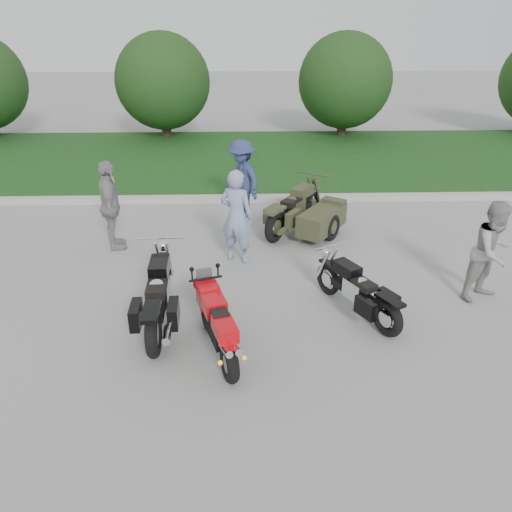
{
  "coord_description": "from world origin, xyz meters",
  "views": [
    {
      "loc": [
        -0.04,
        -6.64,
        4.5
      ],
      "look_at": [
        0.19,
        0.98,
        0.8
      ],
      "focal_mm": 35.0,
      "sensor_mm": 36.0,
      "label": 1
    }
  ],
  "objects_px": {
    "person_denim": "(242,179)",
    "person_back": "(110,206)",
    "cruiser_left": "(159,299)",
    "cruiser_right": "(360,294)",
    "person_stripe": "(237,217)",
    "person_grey": "(493,252)",
    "sportbike_red": "(217,324)",
    "cruiser_sidecar": "(309,216)"
  },
  "relations": [
    {
      "from": "sportbike_red",
      "to": "person_denim",
      "type": "xyz_separation_m",
      "value": [
        0.38,
        5.6,
        0.42
      ]
    },
    {
      "from": "cruiser_right",
      "to": "person_back",
      "type": "relative_size",
      "value": 1.0
    },
    {
      "from": "person_grey",
      "to": "person_back",
      "type": "relative_size",
      "value": 0.94
    },
    {
      "from": "person_stripe",
      "to": "person_denim",
      "type": "bearing_deg",
      "value": -67.56
    },
    {
      "from": "person_denim",
      "to": "person_back",
      "type": "distance_m",
      "value": 3.27
    },
    {
      "from": "cruiser_sidecar",
      "to": "person_stripe",
      "type": "distance_m",
      "value": 2.1
    },
    {
      "from": "cruiser_left",
      "to": "cruiser_sidecar",
      "type": "xyz_separation_m",
      "value": [
        2.83,
        3.58,
        -0.04
      ]
    },
    {
      "from": "cruiser_left",
      "to": "cruiser_right",
      "type": "distance_m",
      "value": 3.23
    },
    {
      "from": "cruiser_sidecar",
      "to": "person_denim",
      "type": "xyz_separation_m",
      "value": [
        -1.5,
        1.24,
        0.5
      ]
    },
    {
      "from": "cruiser_right",
      "to": "person_back",
      "type": "distance_m",
      "value": 5.42
    },
    {
      "from": "person_denim",
      "to": "person_grey",
      "type": "bearing_deg",
      "value": 10.89
    },
    {
      "from": "cruiser_right",
      "to": "person_stripe",
      "type": "height_order",
      "value": "person_stripe"
    },
    {
      "from": "person_denim",
      "to": "cruiser_left",
      "type": "bearing_deg",
      "value": -50.42
    },
    {
      "from": "cruiser_right",
      "to": "cruiser_sidecar",
      "type": "bearing_deg",
      "value": 68.13
    },
    {
      "from": "cruiser_right",
      "to": "cruiser_sidecar",
      "type": "height_order",
      "value": "cruiser_sidecar"
    },
    {
      "from": "sportbike_red",
      "to": "person_grey",
      "type": "relative_size",
      "value": 1.03
    },
    {
      "from": "sportbike_red",
      "to": "cruiser_left",
      "type": "bearing_deg",
      "value": 123.48
    },
    {
      "from": "person_denim",
      "to": "person_stripe",
      "type": "bearing_deg",
      "value": -37.59
    },
    {
      "from": "cruiser_left",
      "to": "person_denim",
      "type": "xyz_separation_m",
      "value": [
        1.33,
        4.81,
        0.46
      ]
    },
    {
      "from": "sportbike_red",
      "to": "person_grey",
      "type": "height_order",
      "value": "person_grey"
    },
    {
      "from": "sportbike_red",
      "to": "person_stripe",
      "type": "xyz_separation_m",
      "value": [
        0.27,
        3.11,
        0.43
      ]
    },
    {
      "from": "cruiser_sidecar",
      "to": "person_grey",
      "type": "bearing_deg",
      "value": -11.95
    },
    {
      "from": "person_stripe",
      "to": "person_grey",
      "type": "xyz_separation_m",
      "value": [
        4.34,
        -1.61,
        -0.06
      ]
    },
    {
      "from": "person_grey",
      "to": "cruiser_left",
      "type": "bearing_deg",
      "value": 159.34
    },
    {
      "from": "cruiser_sidecar",
      "to": "person_back",
      "type": "xyz_separation_m",
      "value": [
        -4.22,
        -0.59,
        0.51
      ]
    },
    {
      "from": "person_grey",
      "to": "cruiser_right",
      "type": "bearing_deg",
      "value": 164.5
    },
    {
      "from": "person_back",
      "to": "cruiser_sidecar",
      "type": "bearing_deg",
      "value": -96.93
    },
    {
      "from": "sportbike_red",
      "to": "cruiser_right",
      "type": "xyz_separation_m",
      "value": [
        2.27,
        0.99,
        -0.11
      ]
    },
    {
      "from": "person_stripe",
      "to": "person_back",
      "type": "bearing_deg",
      "value": 10.66
    },
    {
      "from": "sportbike_red",
      "to": "person_stripe",
      "type": "height_order",
      "value": "person_stripe"
    },
    {
      "from": "person_back",
      "to": "person_stripe",
      "type": "bearing_deg",
      "value": -119.23
    },
    {
      "from": "person_stripe",
      "to": "cruiser_right",
      "type": "bearing_deg",
      "value": 158.44
    },
    {
      "from": "person_stripe",
      "to": "person_grey",
      "type": "height_order",
      "value": "person_stripe"
    },
    {
      "from": "sportbike_red",
      "to": "cruiser_left",
      "type": "xyz_separation_m",
      "value": [
        -0.95,
        0.79,
        -0.04
      ]
    },
    {
      "from": "cruiser_right",
      "to": "person_grey",
      "type": "relative_size",
      "value": 1.06
    },
    {
      "from": "person_grey",
      "to": "person_stripe",
      "type": "bearing_deg",
      "value": 131.67
    },
    {
      "from": "sportbike_red",
      "to": "cruiser_right",
      "type": "relative_size",
      "value": 0.97
    },
    {
      "from": "person_denim",
      "to": "person_back",
      "type": "relative_size",
      "value": 1.0
    },
    {
      "from": "cruiser_left",
      "to": "cruiser_right",
      "type": "relative_size",
      "value": 1.3
    },
    {
      "from": "person_denim",
      "to": "person_back",
      "type": "bearing_deg",
      "value": -91.18
    },
    {
      "from": "sportbike_red",
      "to": "person_grey",
      "type": "bearing_deg",
      "value": 1.23
    },
    {
      "from": "cruiser_sidecar",
      "to": "person_back",
      "type": "distance_m",
      "value": 4.29
    }
  ]
}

